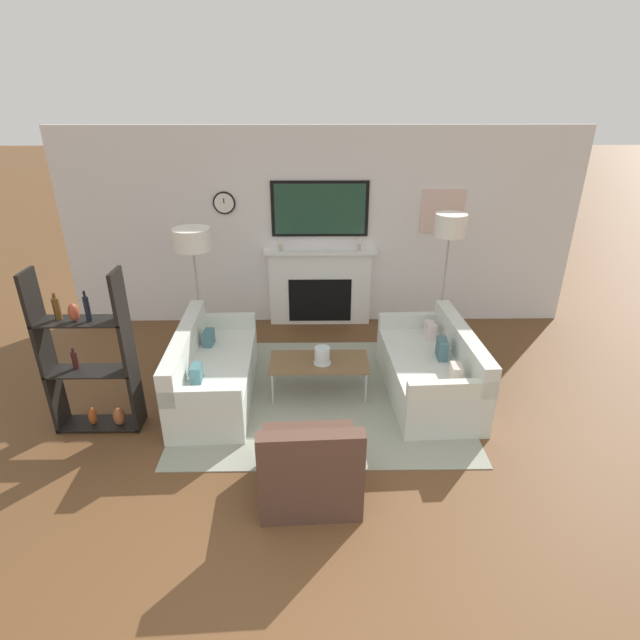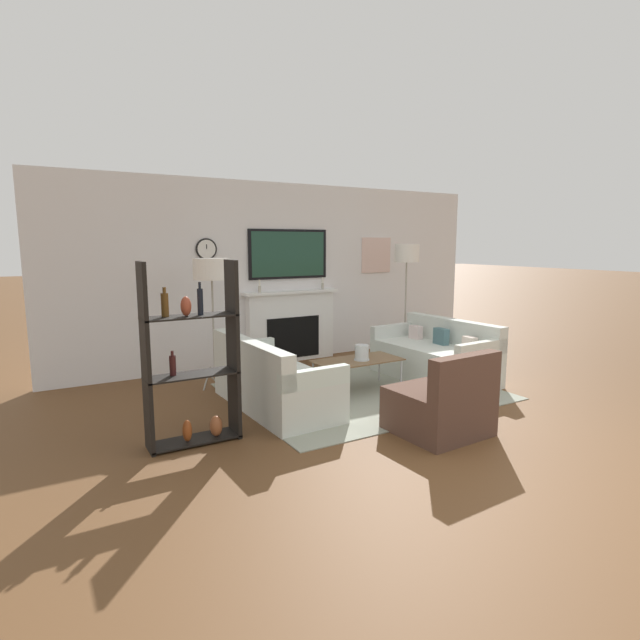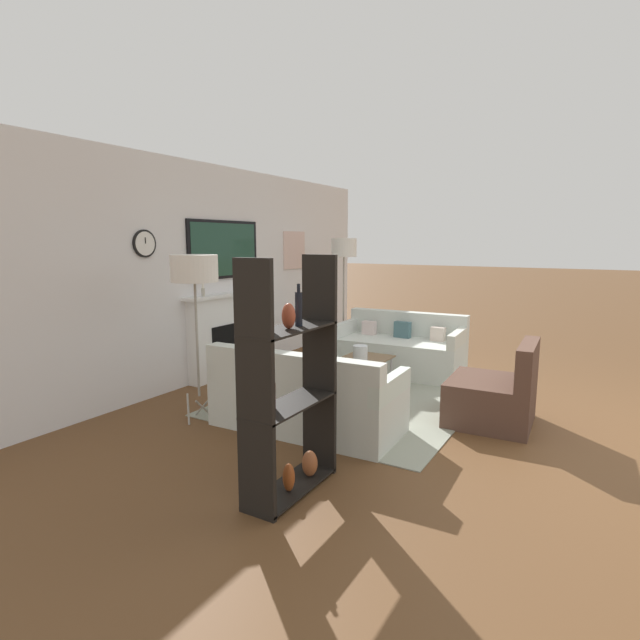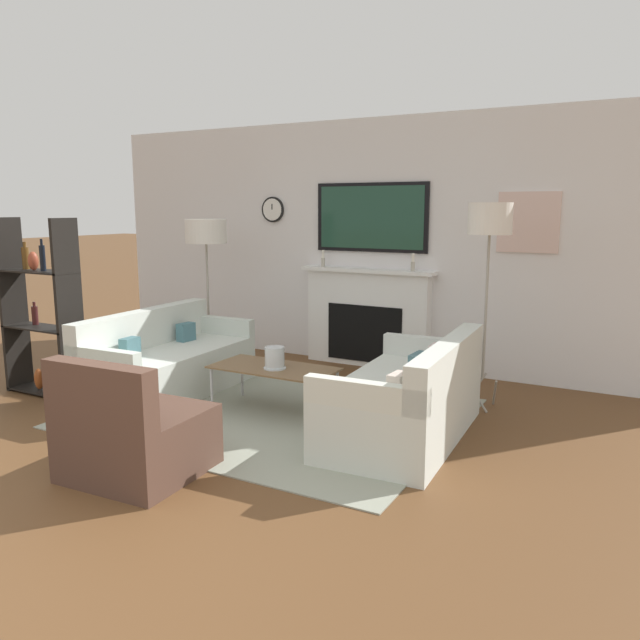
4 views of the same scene
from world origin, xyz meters
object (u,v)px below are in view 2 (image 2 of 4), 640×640
object	(u,v)px
armchair	(441,406)
couch_right	(436,357)
coffee_table	(358,362)
shelf_unit	(192,362)
hurricane_candle	(362,353)
floor_lamp_right	(407,255)
floor_lamp_left	(212,270)
couch_left	(272,383)

from	to	relation	value
armchair	couch_right	bearing A→B (deg)	48.45
coffee_table	shelf_unit	distance (m)	2.31
couch_right	hurricane_candle	distance (m)	1.22
hurricane_candle	floor_lamp_right	distance (m)	2.16
couch_right	coffee_table	xyz separation A→B (m)	(-1.24, 0.04, 0.08)
coffee_table	shelf_unit	xyz separation A→B (m)	(-2.20, -0.59, 0.38)
armchair	hurricane_candle	distance (m)	1.53
couch_right	floor_lamp_right	xyz separation A→B (m)	(0.31, 1.03, 1.34)
hurricane_candle	floor_lamp_right	bearing A→B (deg)	33.81
shelf_unit	hurricane_candle	bearing A→B (deg)	13.85
couch_right	floor_lamp_right	world-z (taller)	floor_lamp_right
floor_lamp_left	floor_lamp_right	bearing A→B (deg)	-0.00
couch_left	coffee_table	world-z (taller)	couch_left
coffee_table	couch_right	bearing A→B (deg)	-2.07
coffee_table	hurricane_candle	xyz separation A→B (m)	(0.03, -0.04, 0.11)
couch_left	hurricane_candle	xyz separation A→B (m)	(1.21, 0.01, 0.19)
hurricane_candle	floor_lamp_left	xyz separation A→B (m)	(-1.52, 1.02, 1.00)
couch_right	floor_lamp_right	size ratio (longest dim) A/B	0.94
armchair	floor_lamp_left	size ratio (longest dim) A/B	0.52
floor_lamp_right	coffee_table	bearing A→B (deg)	-147.69
couch_left	armchair	xyz separation A→B (m)	(1.08, -1.50, -0.01)
armchair	floor_lamp_left	distance (m)	3.13
coffee_table	couch_left	bearing A→B (deg)	-177.64
floor_lamp_left	floor_lamp_right	xyz separation A→B (m)	(3.04, -0.00, 0.15)
hurricane_candle	shelf_unit	xyz separation A→B (m)	(-2.23, -0.55, 0.28)
coffee_table	floor_lamp_right	distance (m)	2.23
couch_right	floor_lamp_right	bearing A→B (deg)	72.96
shelf_unit	floor_lamp_right	bearing A→B (deg)	22.68
hurricane_candle	shelf_unit	bearing A→B (deg)	-166.15
hurricane_candle	shelf_unit	size ratio (longest dim) A/B	0.12
couch_left	floor_lamp_right	size ratio (longest dim) A/B	0.99
coffee_table	floor_lamp_left	size ratio (longest dim) A/B	0.66
armchair	coffee_table	size ratio (longest dim) A/B	0.78
armchair	hurricane_candle	bearing A→B (deg)	85.21
couch_left	floor_lamp_left	world-z (taller)	floor_lamp_left
couch_left	floor_lamp_right	world-z (taller)	floor_lamp_right
couch_left	shelf_unit	size ratio (longest dim) A/B	1.07
coffee_table	floor_lamp_right	world-z (taller)	floor_lamp_right
couch_right	hurricane_candle	world-z (taller)	couch_right
couch_right	couch_left	bearing A→B (deg)	-179.92
floor_lamp_left	armchair	bearing A→B (deg)	-61.20
armchair	floor_lamp_left	world-z (taller)	floor_lamp_left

